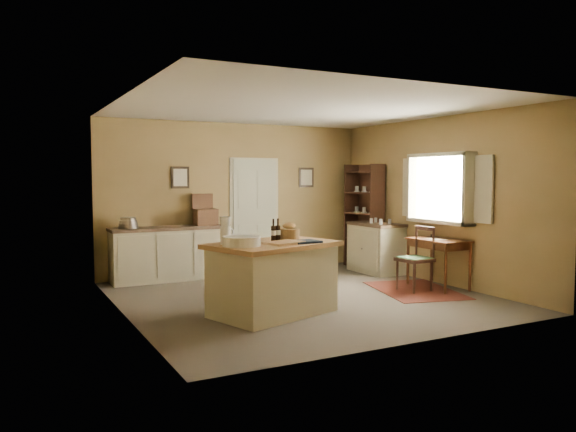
% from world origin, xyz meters
% --- Properties ---
extents(ground, '(5.00, 5.00, 0.00)m').
position_xyz_m(ground, '(0.00, 0.00, 0.00)').
color(ground, '#52493F').
rests_on(ground, ground).
extents(wall_back, '(5.00, 0.10, 2.70)m').
position_xyz_m(wall_back, '(0.00, 2.50, 1.35)').
color(wall_back, olive).
rests_on(wall_back, ground).
extents(wall_front, '(5.00, 0.10, 2.70)m').
position_xyz_m(wall_front, '(0.00, -2.50, 1.35)').
color(wall_front, olive).
rests_on(wall_front, ground).
extents(wall_left, '(0.10, 5.00, 2.70)m').
position_xyz_m(wall_left, '(-2.50, 0.00, 1.35)').
color(wall_left, olive).
rests_on(wall_left, ground).
extents(wall_right, '(0.10, 5.00, 2.70)m').
position_xyz_m(wall_right, '(2.50, 0.00, 1.35)').
color(wall_right, olive).
rests_on(wall_right, ground).
extents(ceiling, '(5.00, 5.00, 0.00)m').
position_xyz_m(ceiling, '(0.00, 0.00, 2.70)').
color(ceiling, silver).
rests_on(ceiling, wall_back).
extents(door, '(0.97, 0.06, 2.11)m').
position_xyz_m(door, '(0.35, 2.47, 1.05)').
color(door, '#B3B599').
rests_on(door, ground).
extents(framed_prints, '(2.82, 0.02, 0.38)m').
position_xyz_m(framed_prints, '(0.20, 2.48, 1.72)').
color(framed_prints, black).
rests_on(framed_prints, ground).
extents(window, '(0.25, 1.99, 1.12)m').
position_xyz_m(window, '(2.42, -0.20, 1.55)').
color(window, '#BDB595').
rests_on(window, ground).
extents(work_island, '(1.80, 1.44, 1.20)m').
position_xyz_m(work_island, '(-0.83, -0.70, 0.48)').
color(work_island, '#BDB595').
rests_on(work_island, ground).
extents(sideboard, '(1.91, 0.55, 1.18)m').
position_xyz_m(sideboard, '(-1.34, 2.20, 0.48)').
color(sideboard, '#BDB595').
rests_on(sideboard, ground).
extents(rug, '(1.47, 1.83, 0.01)m').
position_xyz_m(rug, '(1.75, -0.39, 0.00)').
color(rug, '#572516').
rests_on(rug, ground).
extents(writing_desk, '(0.57, 0.93, 0.82)m').
position_xyz_m(writing_desk, '(2.20, -0.38, 0.67)').
color(writing_desk, '#34180A').
rests_on(writing_desk, ground).
extents(desk_chair, '(0.47, 0.47, 0.96)m').
position_xyz_m(desk_chair, '(1.72, -0.40, 0.48)').
color(desk_chair, black).
rests_on(desk_chair, ground).
extents(right_cabinet, '(0.60, 1.07, 0.99)m').
position_xyz_m(right_cabinet, '(2.20, 1.23, 0.46)').
color(right_cabinet, '#BDB595').
rests_on(right_cabinet, ground).
extents(shelving_unit, '(0.33, 0.89, 1.97)m').
position_xyz_m(shelving_unit, '(2.35, 1.77, 0.98)').
color(shelving_unit, black).
rests_on(shelving_unit, ground).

